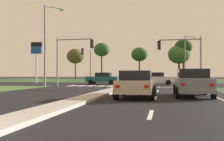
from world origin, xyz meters
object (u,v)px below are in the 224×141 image
Objects in this scene: fuel_price_totem at (36,53)px; street_lamp_second at (47,41)px; car_red_fourth at (135,77)px; car_beige_sixth at (136,84)px; treeline_fourth at (179,55)px; traffic_signal_far_left at (88,59)px; car_grey_third at (192,83)px; traffic_signal_near_left at (71,53)px; traffic_signal_near_right at (184,53)px; street_lamp_third at (186,56)px; treeline_third at (139,55)px; treeline_fifth at (183,47)px; car_teal_fifth at (103,78)px; treeline_near at (75,56)px; treeline_second at (102,50)px; car_silver_near at (137,76)px; car_white_second at (157,78)px.

street_lamp_second is at bearing -57.81° from fuel_price_totem.
car_red_fourth is 1.04× the size of car_beige_sixth.
street_lamp_second reaches higher than car_red_fourth.
traffic_signal_far_left is at bearing -121.76° from treeline_fourth.
car_grey_third is 0.84× the size of traffic_signal_near_left.
traffic_signal_near_right is 0.56× the size of street_lamp_third.
traffic_signal_near_right is 0.61× the size of treeline_fourth.
treeline_fifth is (10.82, -3.94, 1.27)m from treeline_third.
traffic_signal_near_left is at bearing 82.64° from car_red_fourth.
street_lamp_third is at bearing -32.13° from car_teal_fifth.
fuel_price_totem reaches higher than car_grey_third.
car_teal_fifth is at bearing -18.44° from fuel_price_totem.
car_beige_sixth is at bearing -51.38° from fuel_price_totem.
street_lamp_second is 42.21m from treeline_third.
car_teal_fifth is at bearing -64.79° from treeline_near.
car_teal_fifth is 0.80× the size of traffic_signal_near_left.
street_lamp_third is 0.94× the size of treeline_second.
street_lamp_third reaches higher than car_grey_third.
traffic_signal_near_left reaches higher than car_teal_fifth.
car_silver_near is 0.46× the size of street_lamp_third.
treeline_fifth reaches higher than street_lamp_second.
treeline_near is at bearing 105.49° from street_lamp_second.
traffic_signal_near_right reaches higher than car_grey_third.
traffic_signal_near_right is (8.11, -29.95, 2.72)m from car_red_fourth.
car_grey_third is 0.55× the size of treeline_near.
car_teal_fifth is (-1.53, -29.82, -0.02)m from car_silver_near.
car_red_fourth is 0.52× the size of treeline_third.
fuel_price_totem is at bearing -82.42° from treeline_near.
traffic_signal_near_right is at bearing -65.07° from treeline_second.
treeline_near is 0.86× the size of treeline_fifth.
car_white_second is 0.50× the size of treeline_third.
car_beige_sixth is 0.50× the size of treeline_fourth.
traffic_signal_far_left is (-13.18, 22.45, 2.91)m from car_grey_third.
street_lamp_second is at bearing -92.06° from traffic_signal_far_left.
treeline_near is at bearing 154.71° from street_lamp_third.
treeline_second is at bearing 173.90° from treeline_fourth.
treeline_near reaches higher than traffic_signal_near_left.
car_red_fourth is at bearing -167.21° from car_white_second.
car_red_fourth is 20.21m from treeline_near.
fuel_price_totem is (-21.46, 10.16, 1.15)m from traffic_signal_near_right.
car_white_second is at bearing -11.21° from fuel_price_totem.
car_grey_third reaches higher than car_white_second.
traffic_signal_far_left is 29.81m from treeline_fifth.
traffic_signal_near_left is at bearing -119.07° from street_lamp_third.
car_teal_fifth is at bearing -112.91° from treeline_fifth.
fuel_price_totem is 35.66m from treeline_fifth.
fuel_price_totem is 0.76× the size of treeline_third.
treeline_near is 28.23m from treeline_fifth.
car_grey_third is 0.84× the size of traffic_signal_far_left.
car_silver_near is 0.43× the size of treeline_fifth.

